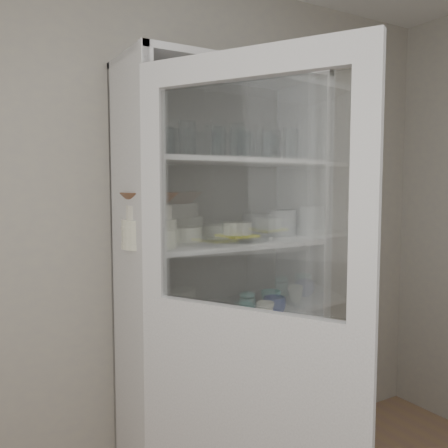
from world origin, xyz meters
TOP-DOWN VIEW (x-y plane):
  - wall_back at (0.00, 1.50)m, footprint 3.60×0.02m
  - pantry_cabinet at (0.20, 1.34)m, footprint 1.00×0.45m
  - cupboard_door at (-0.08, 0.66)m, footprint 0.48×0.80m
  - tumbler_0 at (-0.06, 1.16)m, footprint 0.10×0.10m
  - tumbler_1 at (0.08, 1.11)m, footprint 0.07×0.07m
  - tumbler_2 at (0.18, 1.12)m, footprint 0.10×0.10m
  - tumbler_3 at (0.24, 1.17)m, footprint 0.08×0.08m
  - tumbler_4 at (0.31, 1.16)m, footprint 0.07×0.07m
  - tumbler_5 at (0.38, 1.16)m, footprint 0.07×0.07m
  - tumbler_6 at (0.49, 1.12)m, footprint 0.09×0.09m
  - tumbler_7 at (-0.10, 1.26)m, footprint 0.08×0.08m
  - tumbler_8 at (-0.11, 1.25)m, footprint 0.09×0.09m
  - tumbler_9 at (-0.01, 1.30)m, footprint 0.08×0.08m
  - tumbler_10 at (0.28, 1.24)m, footprint 0.08×0.08m
  - tumbler_11 at (0.48, 1.25)m, footprint 0.10×0.10m
  - goblet_0 at (-0.21, 1.38)m, footprint 0.08×0.08m
  - goblet_1 at (0.24, 1.38)m, footprint 0.08×0.08m
  - goblet_2 at (0.32, 1.36)m, footprint 0.08×0.08m
  - goblet_3 at (0.61, 1.39)m, footprint 0.07×0.07m
  - plate_stack_front at (-0.21, 1.23)m, footprint 0.24×0.24m
  - plate_stack_back at (0.03, 1.38)m, footprint 0.18×0.18m
  - cream_bowl at (-0.21, 1.23)m, footprint 0.26×0.26m
  - terracotta_bowl at (-0.21, 1.23)m, footprint 0.26×0.26m
  - glass_platter at (0.27, 1.26)m, footprint 0.33×0.33m
  - yellow_trivet at (0.27, 1.26)m, footprint 0.18×0.18m
  - white_ramekin at (0.27, 1.26)m, footprint 0.17×0.17m
  - grey_bowl_stack at (0.58, 1.31)m, footprint 0.15×0.15m
  - mug_blue at (0.48, 1.23)m, footprint 0.14×0.14m
  - mug_teal at (0.53, 1.33)m, footprint 0.14×0.14m
  - mug_white at (0.39, 1.19)m, footprint 0.12×0.12m
  - teal_jar at (0.37, 1.32)m, footprint 0.08×0.08m
  - measuring_cups at (-0.13, 1.19)m, footprint 0.09×0.09m
  - white_canister at (-0.19, 1.31)m, footprint 0.12×0.12m
  - cream_dish at (0.13, 1.25)m, footprint 0.30×0.30m
  - tin_box at (0.22, 1.27)m, footprint 0.20×0.15m

SIDE VIEW (x-z plane):
  - tin_box at x=0.22m, z-range 0.46..0.51m
  - cream_dish at x=0.13m, z-range 0.46..0.54m
  - cupboard_door at x=-0.08m, z-range -0.13..1.87m
  - measuring_cups at x=-0.13m, z-range 0.86..0.90m
  - mug_white at x=0.39m, z-range 0.86..0.95m
  - mug_blue at x=0.48m, z-range 0.86..0.95m
  - teal_jar at x=0.37m, z-range 0.86..0.96m
  - mug_teal at x=0.53m, z-range 0.86..0.96m
  - white_canister at x=-0.19m, z-range 0.86..1.00m
  - pantry_cabinet at x=0.20m, z-range -0.11..1.99m
  - glass_platter at x=0.27m, z-range 1.26..1.28m
  - yellow_trivet at x=0.27m, z-range 1.28..1.29m
  - plate_stack_back at x=0.03m, z-range 1.26..1.33m
  - wall_back at x=0.00m, z-range 0.00..2.60m
  - white_ramekin at x=0.27m, z-range 1.29..1.35m
  - plate_stack_front at x=-0.21m, z-range 1.26..1.39m
  - grey_bowl_stack at x=0.58m, z-range 1.26..1.40m
  - cream_bowl at x=-0.21m, z-range 1.39..1.45m
  - terracotta_bowl at x=-0.21m, z-range 1.45..1.50m
  - tumbler_5 at x=0.38m, z-range 1.66..1.79m
  - tumbler_8 at x=-0.11m, z-range 1.66..1.79m
  - tumbler_1 at x=0.08m, z-range 1.66..1.79m
  - tumbler_7 at x=-0.10m, z-range 1.66..1.79m
  - tumbler_10 at x=0.28m, z-range 1.66..1.79m
  - tumbler_4 at x=0.31m, z-range 1.66..1.79m
  - tumbler_3 at x=0.24m, z-range 1.66..1.79m
  - tumbler_9 at x=-0.01m, z-range 1.66..1.79m
  - tumbler_11 at x=0.48m, z-range 1.66..1.81m
  - tumbler_0 at x=-0.06m, z-range 1.66..1.81m
  - tumbler_6 at x=0.49m, z-range 1.66..1.81m
  - tumbler_2 at x=0.18m, z-range 1.66..1.81m
  - goblet_3 at x=0.61m, z-range 1.66..1.82m
  - goblet_1 at x=0.24m, z-range 1.66..1.83m
  - goblet_2 at x=0.32m, z-range 1.66..1.83m
  - goblet_0 at x=-0.21m, z-range 1.66..1.85m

